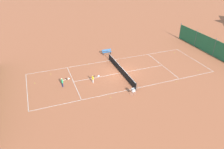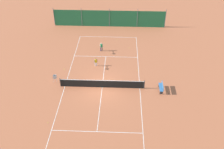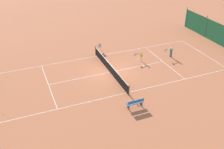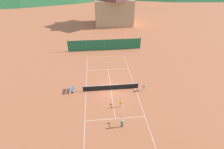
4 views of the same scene
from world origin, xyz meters
name	(u,v)px [view 4 (image 4 of 4)]	position (x,y,z in m)	size (l,w,h in m)	color
ground_plane	(111,90)	(0.00, 0.00, 0.00)	(600.00, 600.00, 0.00)	#B7603D
court_line_markings	(111,90)	(0.00, 0.00, 0.00)	(8.25, 23.85, 0.01)	white
tennis_net	(111,87)	(0.00, 0.00, 0.50)	(9.18, 0.08, 1.06)	#2D2D2D
windscreen_fence_far	(105,45)	(0.00, 15.50, 1.31)	(17.28, 0.08, 2.90)	#236B42
player_far_baseline	(122,123)	(0.68, -7.80, 0.71)	(0.40, 1.05, 1.21)	#23284C
player_far_service	(121,103)	(1.07, -4.14, 0.64)	(0.37, 0.94, 1.09)	white
tennis_ball_by_net_left	(113,123)	(-0.43, -7.23, 0.03)	(0.07, 0.07, 0.07)	#CCE033
tennis_ball_by_net_right	(132,71)	(4.62, 5.52, 0.03)	(0.07, 0.07, 0.07)	#CCE033
tennis_ball_alley_left	(86,106)	(-3.97, -3.47, 0.03)	(0.07, 0.07, 0.07)	#CCE033
tennis_ball_near_corner	(144,101)	(4.79, -3.27, 0.03)	(0.07, 0.07, 0.07)	#CCE033
tennis_ball_service_box	(92,60)	(-3.06, 10.64, 0.03)	(0.07, 0.07, 0.07)	#CCE033
tennis_ball_far_corner	(121,60)	(3.17, 10.09, 0.03)	(0.07, 0.07, 0.07)	#CCE033
tennis_ball_alley_right	(93,135)	(-3.00, -8.81, 0.03)	(0.07, 0.07, 0.07)	#CCE033
ball_hopper	(144,87)	(5.30, -0.74, 0.65)	(0.36, 0.36, 0.89)	#B7B7BC
courtside_bench	(72,89)	(-6.34, 0.27, 0.45)	(0.36, 1.50, 0.84)	#336699
alpine_chalet	(114,6)	(4.25, 35.87, 5.82)	(13.00, 10.00, 11.20)	tan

